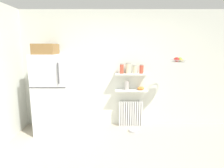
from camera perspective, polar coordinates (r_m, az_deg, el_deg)
The scene contains 14 objects.
ground_plane at distance 3.33m, azimuth 3.62°, elevation -21.89°, with size 7.04×7.04×0.00m, color #B2A893.
back_wall at distance 4.37m, azimuth 2.55°, elevation 4.35°, with size 7.04×0.10×2.60m, color silver.
refrigerator at distance 4.23m, azimuth -17.21°, elevation -2.16°, with size 0.71×0.74×1.87m.
radiator at distance 4.49m, azimuth 5.54°, elevation -8.77°, with size 0.54×0.12×0.58m.
wall_shelf_lower at distance 4.31m, azimuth 5.71°, elevation -1.92°, with size 0.72×0.22×0.03m, color white.
wall_shelf_upper at distance 4.24m, azimuth 5.81°, elevation 2.97°, with size 0.72×0.22×0.03m, color white.
storage_jar_0 at distance 4.21m, azimuth 2.87°, elevation 4.61°, with size 0.08×0.08×0.22m.
storage_jar_1 at distance 4.22m, azimuth 4.85°, elevation 4.69°, with size 0.12×0.12×0.23m.
storage_jar_2 at distance 4.24m, azimuth 6.82°, elevation 4.35°, with size 0.09×0.09×0.19m.
storage_jar_3 at distance 4.26m, azimuth 8.77°, elevation 4.45°, with size 0.09×0.09×0.20m.
vase at distance 4.28m, azimuth 4.33°, elevation -0.40°, with size 0.10×0.10×0.21m, color #B2ADA8.
shelf_bowl at distance 4.33m, azimuth 8.56°, elevation -1.29°, with size 0.16×0.16×0.07m, color orange.
pet_food_bowl at distance 4.28m, azimuth 6.54°, elevation -13.69°, with size 0.21×0.21×0.05m, color #B7B7BC.
hanging_fruit_basket at distance 4.10m, azimuth 19.10°, elevation 6.82°, with size 0.32×0.32×0.10m.
Camera 1 is at (-0.20, -2.29, 1.81)m, focal length 30.57 mm.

